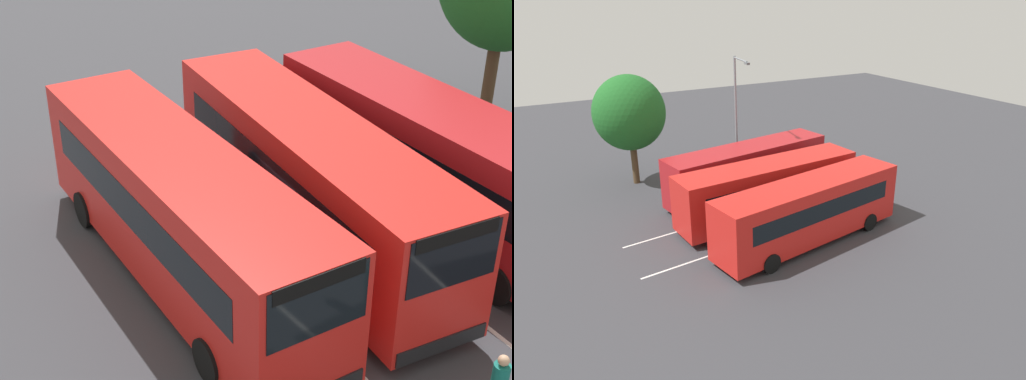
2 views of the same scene
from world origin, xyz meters
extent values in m
plane|color=#38383D|center=(0.00, 0.00, 0.00)|extent=(80.55, 80.55, 0.00)
cube|color=red|center=(0.11, -3.49, 1.88)|extent=(11.32, 4.32, 3.06)
cube|color=black|center=(5.52, -2.55, 2.70)|extent=(0.49, 2.16, 1.29)
cube|color=black|center=(-0.10, -2.30, 2.24)|extent=(9.17, 1.67, 0.98)
cube|color=black|center=(0.31, -4.67, 2.24)|extent=(9.17, 1.67, 0.98)
cube|color=black|center=(5.54, -2.55, 3.23)|extent=(0.44, 1.96, 0.32)
cube|color=black|center=(5.55, -2.55, 0.57)|extent=(0.49, 2.25, 0.36)
cylinder|color=black|center=(3.39, -1.73, 0.50)|extent=(1.02, 0.45, 0.99)
cylinder|color=black|center=(3.80, -4.04, 0.50)|extent=(1.02, 0.45, 0.99)
cylinder|color=black|center=(-3.58, -2.94, 0.50)|extent=(1.02, 0.45, 0.99)
cylinder|color=black|center=(-3.18, -5.25, 0.50)|extent=(1.02, 0.45, 0.99)
cube|color=red|center=(-0.33, 0.08, 1.88)|extent=(11.22, 3.35, 3.06)
cube|color=black|center=(5.14, 0.52, 2.70)|extent=(0.30, 2.17, 1.29)
cube|color=black|center=(-0.43, 1.28, 2.24)|extent=(9.27, 0.83, 0.98)
cube|color=black|center=(-0.23, -1.12, 2.24)|extent=(9.27, 0.83, 0.98)
cube|color=black|center=(5.16, 0.53, 3.23)|extent=(0.26, 1.97, 0.32)
cube|color=black|center=(5.17, 0.53, 0.57)|extent=(0.28, 2.27, 0.36)
cylinder|color=black|center=(3.10, 1.54, 0.50)|extent=(1.01, 0.36, 0.99)
cylinder|color=black|center=(3.29, -0.80, 0.50)|extent=(1.01, 0.36, 0.99)
cylinder|color=black|center=(-3.95, 0.96, 0.50)|extent=(1.01, 0.36, 0.99)
cylinder|color=black|center=(-3.76, -1.38, 0.50)|extent=(1.01, 0.36, 0.99)
cube|color=#AD191E|center=(0.11, 3.55, 1.88)|extent=(11.32, 4.27, 3.06)
cube|color=black|center=(5.52, 4.46, 2.70)|extent=(0.48, 2.16, 1.29)
cube|color=black|center=(-0.09, 4.74, 2.24)|extent=(9.18, 1.62, 0.98)
cube|color=black|center=(0.31, 2.36, 2.24)|extent=(9.18, 1.62, 0.98)
cube|color=black|center=(5.54, 4.46, 3.23)|extent=(0.43, 1.96, 0.32)
cube|color=black|center=(5.55, 4.47, 0.57)|extent=(0.47, 2.25, 0.36)
cylinder|color=black|center=(3.40, 5.29, 0.50)|extent=(1.02, 0.44, 0.99)
cylinder|color=black|center=(3.79, 2.98, 0.50)|extent=(1.02, 0.44, 0.99)
cylinder|color=black|center=(-3.58, 4.12, 0.50)|extent=(1.02, 0.44, 0.99)
cylinder|color=black|center=(-3.19, 1.81, 0.50)|extent=(1.02, 0.44, 0.99)
cylinder|color=#232833|center=(6.94, 0.51, 0.40)|extent=(0.13, 0.13, 0.80)
cylinder|color=#232833|center=(6.87, 0.66, 0.40)|extent=(0.13, 0.13, 0.80)
cylinder|color=#146B60|center=(6.91, 0.58, 1.11)|extent=(0.42, 0.42, 0.63)
sphere|color=tan|center=(6.91, 0.58, 1.54)|extent=(0.22, 0.22, 0.22)
cylinder|color=gray|center=(0.85, 6.74, 4.28)|extent=(0.16, 0.16, 8.55)
cylinder|color=gray|center=(0.70, 5.55, 8.45)|extent=(0.40, 2.39, 0.10)
cube|color=slate|center=(0.55, 4.36, 8.37)|extent=(0.27, 0.58, 0.14)
cylinder|color=#4C3823|center=(-5.57, 9.61, 1.58)|extent=(0.44, 0.44, 3.16)
ellipsoid|color=#1E6023|center=(-5.57, 9.61, 4.96)|extent=(4.79, 4.31, 5.03)
cube|color=silver|center=(0.00, -1.71, 0.00)|extent=(17.56, 2.26, 0.01)
cube|color=silver|center=(0.00, 1.71, 0.00)|extent=(17.56, 2.26, 0.01)
camera|label=1|loc=(15.11, -7.52, 10.94)|focal=53.54mm
camera|label=2|loc=(-13.10, -22.78, 12.47)|focal=34.39mm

